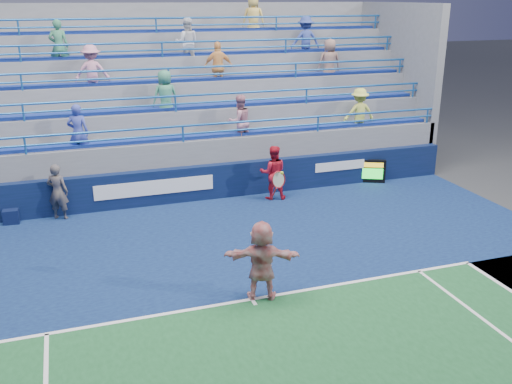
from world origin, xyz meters
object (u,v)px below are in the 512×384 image
object	(u,v)px
line_judge	(58,192)
ball_girl	(273,173)
serve_speed_board	(368,171)
judge_chair	(11,215)
tennis_player	(262,260)

from	to	relation	value
line_judge	ball_girl	world-z (taller)	ball_girl
serve_speed_board	judge_chair	bearing A→B (deg)	-179.74
serve_speed_board	line_judge	size ratio (longest dim) A/B	0.69
judge_chair	tennis_player	xyz separation A→B (m)	(5.31, -6.25, 0.63)
judge_chair	serve_speed_board	bearing A→B (deg)	0.26
line_judge	ball_girl	xyz separation A→B (m)	(6.40, -0.33, 0.04)
serve_speed_board	line_judge	world-z (taller)	line_judge
tennis_player	ball_girl	bearing A→B (deg)	67.63
tennis_player	line_judge	size ratio (longest dim) A/B	1.70
judge_chair	line_judge	size ratio (longest dim) A/B	0.46
judge_chair	line_judge	bearing A→B (deg)	-4.56
line_judge	serve_speed_board	bearing A→B (deg)	-154.82
tennis_player	ball_girl	world-z (taller)	tennis_player
judge_chair	tennis_player	bearing A→B (deg)	-49.66
tennis_player	line_judge	distance (m)	7.33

